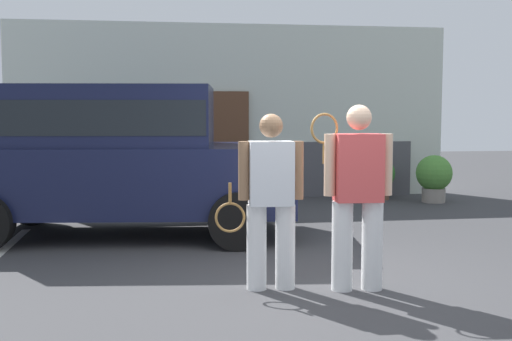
{
  "coord_description": "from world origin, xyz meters",
  "views": [
    {
      "loc": [
        -1.46,
        -5.89,
        1.71
      ],
      "look_at": [
        -0.39,
        1.2,
        1.05
      ],
      "focal_mm": 45.12,
      "sensor_mm": 36.0,
      "label": 1
    }
  ],
  "objects_px": {
    "tennis_player_man": "(270,199)",
    "potted_plant_secondary": "(434,176)",
    "potted_plant_by_porch": "(379,176)",
    "tennis_player_woman": "(358,194)",
    "parked_suv": "(116,153)"
  },
  "relations": [
    {
      "from": "tennis_player_man",
      "to": "potted_plant_secondary",
      "type": "distance_m",
      "value": 6.77
    },
    {
      "from": "tennis_player_woman",
      "to": "potted_plant_secondary",
      "type": "bearing_deg",
      "value": -116.94
    },
    {
      "from": "tennis_player_man",
      "to": "potted_plant_by_porch",
      "type": "distance_m",
      "value": 6.77
    },
    {
      "from": "potted_plant_secondary",
      "to": "tennis_player_man",
      "type": "bearing_deg",
      "value": -127.03
    },
    {
      "from": "tennis_player_man",
      "to": "parked_suv",
      "type": "bearing_deg",
      "value": -58.38
    },
    {
      "from": "parked_suv",
      "to": "tennis_player_man",
      "type": "relative_size",
      "value": 2.84
    },
    {
      "from": "parked_suv",
      "to": "potted_plant_by_porch",
      "type": "distance_m",
      "value": 5.74
    },
    {
      "from": "parked_suv",
      "to": "tennis_player_man",
      "type": "height_order",
      "value": "parked_suv"
    },
    {
      "from": "potted_plant_by_porch",
      "to": "potted_plant_secondary",
      "type": "distance_m",
      "value": 1.04
    },
    {
      "from": "potted_plant_by_porch",
      "to": "parked_suv",
      "type": "bearing_deg",
      "value": -147.91
    },
    {
      "from": "potted_plant_by_porch",
      "to": "tennis_player_woman",
      "type": "bearing_deg",
      "value": -111.26
    },
    {
      "from": "parked_suv",
      "to": "tennis_player_man",
      "type": "xyz_separation_m",
      "value": [
        1.63,
        -2.93,
        -0.27
      ]
    },
    {
      "from": "tennis_player_man",
      "to": "tennis_player_woman",
      "type": "bearing_deg",
      "value": 171.76
    },
    {
      "from": "tennis_player_man",
      "to": "potted_plant_secondary",
      "type": "relative_size",
      "value": 1.89
    },
    {
      "from": "parked_suv",
      "to": "tennis_player_woman",
      "type": "bearing_deg",
      "value": -44.7
    }
  ]
}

